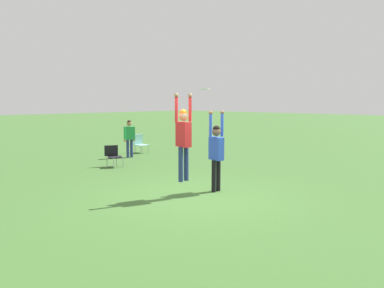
% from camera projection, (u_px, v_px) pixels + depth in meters
% --- Properties ---
extents(ground_plane, '(120.00, 120.00, 0.00)m').
position_uv_depth(ground_plane, '(197.00, 196.00, 9.58)').
color(ground_plane, '#3D662D').
extents(person_jumping, '(0.58, 0.46, 2.20)m').
position_uv_depth(person_jumping, '(183.00, 135.00, 9.31)').
color(person_jumping, navy).
rests_on(person_jumping, ground_plane).
extents(person_defending, '(0.58, 0.46, 2.17)m').
position_uv_depth(person_defending, '(216.00, 149.00, 9.96)').
color(person_defending, black).
rests_on(person_defending, ground_plane).
extents(frisbee, '(0.28, 0.28, 0.02)m').
position_uv_depth(frisbee, '(205.00, 89.00, 9.45)').
color(frisbee, white).
extents(camping_chair_3, '(0.67, 0.73, 0.80)m').
position_uv_depth(camping_chair_3, '(113.00, 155.00, 13.80)').
color(camping_chair_3, gray).
rests_on(camping_chair_3, ground_plane).
extents(camping_chair_4, '(0.52, 0.57, 0.88)m').
position_uv_depth(camping_chair_4, '(140.00, 142.00, 17.52)').
color(camping_chair_4, gray).
rests_on(camping_chair_4, ground_plane).
extents(person_spectator_near, '(0.60, 0.35, 1.61)m').
position_uv_depth(person_spectator_near, '(129.00, 135.00, 16.02)').
color(person_spectator_near, navy).
rests_on(person_spectator_near, ground_plane).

